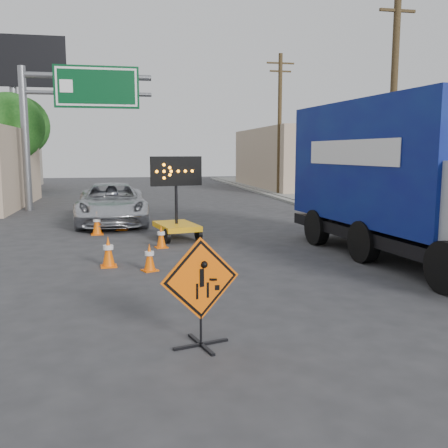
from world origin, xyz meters
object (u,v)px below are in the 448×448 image
object	(u,v)px
pickup_truck	(112,204)
arrow_board	(176,221)
box_truck	(409,188)
construction_sign	(201,289)

from	to	relation	value
pickup_truck	arrow_board	bearing A→B (deg)	-63.30
arrow_board	pickup_truck	xyz separation A→B (m)	(-2.14, 4.03, 0.19)
arrow_board	box_truck	distance (m)	7.17
arrow_board	pickup_truck	bearing A→B (deg)	106.25
construction_sign	box_truck	xyz separation A→B (m)	(6.16, 4.80, 1.02)
box_truck	construction_sign	bearing A→B (deg)	-147.60
arrow_board	box_truck	bearing A→B (deg)	-49.28
arrow_board	box_truck	xyz separation A→B (m)	(5.59, -4.31, 1.27)
arrow_board	box_truck	world-z (taller)	box_truck
construction_sign	arrow_board	world-z (taller)	arrow_board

